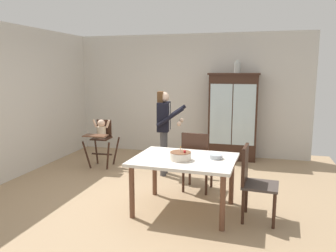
{
  "coord_description": "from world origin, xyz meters",
  "views": [
    {
      "loc": [
        1.53,
        -4.77,
        1.91
      ],
      "look_at": [
        0.04,
        0.7,
        0.95
      ],
      "focal_mm": 35.5,
      "sensor_mm": 36.0,
      "label": 1
    }
  ],
  "objects_px": {
    "ceramic_vase": "(237,67)",
    "adult_person": "(164,123)",
    "china_cabinet": "(233,116)",
    "dining_chair_far_side": "(196,158)",
    "birthday_cake": "(181,156)",
    "serving_bowl": "(216,157)",
    "high_chair_with_toddler": "(101,134)",
    "dining_table": "(184,165)",
    "dining_chair_right_end": "(252,178)"
  },
  "relations": [
    {
      "from": "adult_person",
      "to": "dining_chair_far_side",
      "type": "height_order",
      "value": "adult_person"
    },
    {
      "from": "serving_bowl",
      "to": "china_cabinet",
      "type": "bearing_deg",
      "value": 89.84
    },
    {
      "from": "high_chair_with_toddler",
      "to": "birthday_cake",
      "type": "height_order",
      "value": "high_chair_with_toddler"
    },
    {
      "from": "high_chair_with_toddler",
      "to": "ceramic_vase",
      "type": "bearing_deg",
      "value": 23.72
    },
    {
      "from": "dining_table",
      "to": "serving_bowl",
      "type": "relative_size",
      "value": 7.76
    },
    {
      "from": "china_cabinet",
      "to": "serving_bowl",
      "type": "distance_m",
      "value": 2.83
    },
    {
      "from": "serving_bowl",
      "to": "dining_chair_far_side",
      "type": "xyz_separation_m",
      "value": [
        -0.38,
        0.65,
        -0.21
      ]
    },
    {
      "from": "ceramic_vase",
      "to": "birthday_cake",
      "type": "height_order",
      "value": "ceramic_vase"
    },
    {
      "from": "ceramic_vase",
      "to": "adult_person",
      "type": "height_order",
      "value": "ceramic_vase"
    },
    {
      "from": "birthday_cake",
      "to": "serving_bowl",
      "type": "relative_size",
      "value": 1.56
    },
    {
      "from": "dining_chair_far_side",
      "to": "china_cabinet",
      "type": "bearing_deg",
      "value": -95.49
    },
    {
      "from": "high_chair_with_toddler",
      "to": "adult_person",
      "type": "distance_m",
      "value": 1.39
    },
    {
      "from": "ceramic_vase",
      "to": "dining_table",
      "type": "distance_m",
      "value": 3.23
    },
    {
      "from": "china_cabinet",
      "to": "birthday_cake",
      "type": "distance_m",
      "value": 3.05
    },
    {
      "from": "ceramic_vase",
      "to": "birthday_cake",
      "type": "bearing_deg",
      "value": -99.51
    },
    {
      "from": "china_cabinet",
      "to": "adult_person",
      "type": "xyz_separation_m",
      "value": [
        -1.12,
        -1.44,
        0.04
      ]
    },
    {
      "from": "dining_table",
      "to": "birthday_cake",
      "type": "height_order",
      "value": "birthday_cake"
    },
    {
      "from": "birthday_cake",
      "to": "serving_bowl",
      "type": "height_order",
      "value": "birthday_cake"
    },
    {
      "from": "china_cabinet",
      "to": "dining_chair_far_side",
      "type": "xyz_separation_m",
      "value": [
        -0.39,
        -2.17,
        -0.37
      ]
    },
    {
      "from": "high_chair_with_toddler",
      "to": "birthday_cake",
      "type": "relative_size",
      "value": 3.39
    },
    {
      "from": "china_cabinet",
      "to": "serving_bowl",
      "type": "xyz_separation_m",
      "value": [
        -0.01,
        -2.82,
        -0.16
      ]
    },
    {
      "from": "high_chair_with_toddler",
      "to": "serving_bowl",
      "type": "relative_size",
      "value": 5.28
    },
    {
      "from": "china_cabinet",
      "to": "dining_chair_right_end",
      "type": "xyz_separation_m",
      "value": [
        0.48,
        -2.94,
        -0.37
      ]
    },
    {
      "from": "adult_person",
      "to": "dining_chair_right_end",
      "type": "height_order",
      "value": "adult_person"
    },
    {
      "from": "birthday_cake",
      "to": "dining_chair_far_side",
      "type": "relative_size",
      "value": 0.29
    },
    {
      "from": "serving_bowl",
      "to": "adult_person",
      "type": "bearing_deg",
      "value": 128.64
    },
    {
      "from": "serving_bowl",
      "to": "dining_chair_right_end",
      "type": "height_order",
      "value": "dining_chair_right_end"
    },
    {
      "from": "ceramic_vase",
      "to": "birthday_cake",
      "type": "relative_size",
      "value": 0.96
    },
    {
      "from": "china_cabinet",
      "to": "high_chair_with_toddler",
      "type": "bearing_deg",
      "value": -152.69
    },
    {
      "from": "dining_table",
      "to": "high_chair_with_toddler",
      "type": "bearing_deg",
      "value": 141.29
    },
    {
      "from": "dining_chair_far_side",
      "to": "serving_bowl",
      "type": "bearing_deg",
      "value": 124.85
    },
    {
      "from": "china_cabinet",
      "to": "dining_chair_right_end",
      "type": "height_order",
      "value": "china_cabinet"
    },
    {
      "from": "china_cabinet",
      "to": "ceramic_vase",
      "type": "distance_m",
      "value": 1.04
    },
    {
      "from": "high_chair_with_toddler",
      "to": "dining_chair_far_side",
      "type": "bearing_deg",
      "value": -26.61
    },
    {
      "from": "serving_bowl",
      "to": "dining_chair_far_side",
      "type": "height_order",
      "value": "dining_chair_far_side"
    },
    {
      "from": "dining_table",
      "to": "serving_bowl",
      "type": "bearing_deg",
      "value": 11.35
    },
    {
      "from": "ceramic_vase",
      "to": "dining_chair_right_end",
      "type": "relative_size",
      "value": 0.28
    },
    {
      "from": "china_cabinet",
      "to": "dining_table",
      "type": "distance_m",
      "value": 2.95
    },
    {
      "from": "dining_chair_far_side",
      "to": "dining_chair_right_end",
      "type": "relative_size",
      "value": 1.0
    },
    {
      "from": "china_cabinet",
      "to": "high_chair_with_toddler",
      "type": "xyz_separation_m",
      "value": [
        -2.46,
        -1.27,
        -0.28
      ]
    },
    {
      "from": "china_cabinet",
      "to": "adult_person",
      "type": "bearing_deg",
      "value": -127.88
    },
    {
      "from": "dining_table",
      "to": "dining_chair_far_side",
      "type": "height_order",
      "value": "dining_chair_far_side"
    },
    {
      "from": "ceramic_vase",
      "to": "serving_bowl",
      "type": "bearing_deg",
      "value": -91.32
    },
    {
      "from": "china_cabinet",
      "to": "adult_person",
      "type": "height_order",
      "value": "china_cabinet"
    },
    {
      "from": "ceramic_vase",
      "to": "adult_person",
      "type": "bearing_deg",
      "value": -129.21
    },
    {
      "from": "china_cabinet",
      "to": "serving_bowl",
      "type": "bearing_deg",
      "value": -90.16
    },
    {
      "from": "adult_person",
      "to": "dining_chair_far_side",
      "type": "distance_m",
      "value": 1.11
    },
    {
      "from": "adult_person",
      "to": "dining_chair_right_end",
      "type": "relative_size",
      "value": 1.59
    },
    {
      "from": "china_cabinet",
      "to": "dining_chair_far_side",
      "type": "height_order",
      "value": "china_cabinet"
    },
    {
      "from": "china_cabinet",
      "to": "dining_chair_far_side",
      "type": "distance_m",
      "value": 2.24
    }
  ]
}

